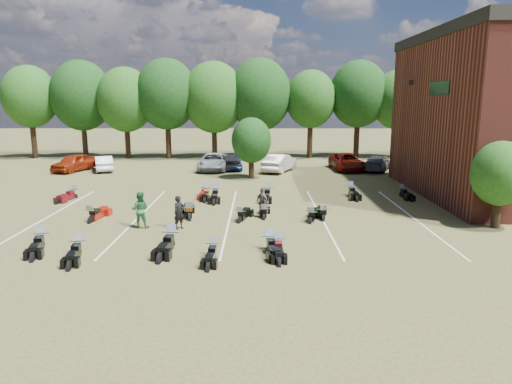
{
  "coord_description": "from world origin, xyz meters",
  "views": [
    {
      "loc": [
        -1.47,
        -21.23,
        6.35
      ],
      "look_at": [
        -1.57,
        4.0,
        1.2
      ],
      "focal_mm": 32.0,
      "sensor_mm": 36.0,
      "label": 1
    }
  ],
  "objects_px": {
    "car_0": "(74,163)",
    "car_4": "(233,162)",
    "person_grey": "(263,202)",
    "person_black": "(179,213)",
    "motorcycle_3": "(269,250)",
    "person_green": "(140,210)",
    "motorcycle_14": "(74,198)",
    "motorcycle_0": "(42,248)",
    "motorcycle_7": "(92,222)"
  },
  "relations": [
    {
      "from": "person_grey",
      "to": "motorcycle_3",
      "type": "relative_size",
      "value": 0.74
    },
    {
      "from": "motorcycle_3",
      "to": "car_0",
      "type": "bearing_deg",
      "value": 118.72
    },
    {
      "from": "car_4",
      "to": "motorcycle_0",
      "type": "relative_size",
      "value": 1.74
    },
    {
      "from": "motorcycle_3",
      "to": "motorcycle_14",
      "type": "distance_m",
      "value": 16.17
    },
    {
      "from": "motorcycle_14",
      "to": "car_0",
      "type": "bearing_deg",
      "value": 125.71
    },
    {
      "from": "person_green",
      "to": "person_grey",
      "type": "height_order",
      "value": "person_green"
    },
    {
      "from": "car_0",
      "to": "motorcycle_3",
      "type": "distance_m",
      "value": 27.58
    },
    {
      "from": "person_grey",
      "to": "motorcycle_7",
      "type": "relative_size",
      "value": 0.7
    },
    {
      "from": "person_green",
      "to": "person_grey",
      "type": "xyz_separation_m",
      "value": [
        6.16,
        2.1,
        -0.09
      ]
    },
    {
      "from": "person_black",
      "to": "motorcycle_7",
      "type": "relative_size",
      "value": 0.7
    },
    {
      "from": "person_black",
      "to": "motorcycle_3",
      "type": "bearing_deg",
      "value": -81.51
    },
    {
      "from": "motorcycle_0",
      "to": "car_0",
      "type": "bearing_deg",
      "value": 94.02
    },
    {
      "from": "car_0",
      "to": "person_green",
      "type": "xyz_separation_m",
      "value": [
        10.58,
        -18.26,
        0.14
      ]
    },
    {
      "from": "motorcycle_7",
      "to": "motorcycle_0",
      "type": "bearing_deg",
      "value": 88.39
    },
    {
      "from": "motorcycle_3",
      "to": "motorcycle_7",
      "type": "bearing_deg",
      "value": 145.05
    },
    {
      "from": "person_black",
      "to": "person_grey",
      "type": "xyz_separation_m",
      "value": [
        4.16,
        2.34,
        -0.01
      ]
    },
    {
      "from": "person_black",
      "to": "car_0",
      "type": "bearing_deg",
      "value": 78.89
    },
    {
      "from": "car_0",
      "to": "motorcycle_0",
      "type": "bearing_deg",
      "value": -53.41
    },
    {
      "from": "car_4",
      "to": "person_grey",
      "type": "distance_m",
      "value": 17.44
    },
    {
      "from": "car_4",
      "to": "person_black",
      "type": "relative_size",
      "value": 2.41
    },
    {
      "from": "person_grey",
      "to": "motorcycle_3",
      "type": "xyz_separation_m",
      "value": [
        0.23,
        -5.56,
        -0.83
      ]
    },
    {
      "from": "car_4",
      "to": "motorcycle_7",
      "type": "bearing_deg",
      "value": -115.02
    },
    {
      "from": "person_grey",
      "to": "motorcycle_7",
      "type": "bearing_deg",
      "value": 58.07
    },
    {
      "from": "car_0",
      "to": "person_black",
      "type": "relative_size",
      "value": 2.72
    },
    {
      "from": "car_4",
      "to": "person_grey",
      "type": "xyz_separation_m",
      "value": [
        2.56,
        -17.25,
        0.14
      ]
    },
    {
      "from": "motorcycle_0",
      "to": "motorcycle_3",
      "type": "distance_m",
      "value": 9.93
    },
    {
      "from": "person_black",
      "to": "motorcycle_14",
      "type": "relative_size",
      "value": 0.77
    },
    {
      "from": "car_0",
      "to": "person_black",
      "type": "xyz_separation_m",
      "value": [
        12.57,
        -18.51,
        0.06
      ]
    },
    {
      "from": "car_0",
      "to": "person_green",
      "type": "distance_m",
      "value": 21.1
    },
    {
      "from": "person_black",
      "to": "motorcycle_14",
      "type": "distance_m",
      "value": 10.77
    },
    {
      "from": "car_4",
      "to": "motorcycle_0",
      "type": "xyz_separation_m",
      "value": [
        -7.13,
        -22.53,
        -0.69
      ]
    },
    {
      "from": "motorcycle_0",
      "to": "motorcycle_14",
      "type": "distance_m",
      "value": 10.33
    },
    {
      "from": "person_black",
      "to": "motorcycle_3",
      "type": "height_order",
      "value": "person_black"
    },
    {
      "from": "motorcycle_0",
      "to": "car_4",
      "type": "bearing_deg",
      "value": 58.3
    },
    {
      "from": "person_black",
      "to": "motorcycle_14",
      "type": "height_order",
      "value": "person_black"
    },
    {
      "from": "person_green",
      "to": "motorcycle_0",
      "type": "height_order",
      "value": "person_green"
    },
    {
      "from": "person_green",
      "to": "motorcycle_7",
      "type": "height_order",
      "value": "person_green"
    },
    {
      "from": "person_black",
      "to": "motorcycle_7",
      "type": "xyz_separation_m",
      "value": [
        -4.84,
        1.22,
        -0.84
      ]
    },
    {
      "from": "car_4",
      "to": "motorcycle_7",
      "type": "relative_size",
      "value": 1.7
    },
    {
      "from": "car_0",
      "to": "motorcycle_3",
      "type": "height_order",
      "value": "car_0"
    },
    {
      "from": "motorcycle_3",
      "to": "person_green",
      "type": "bearing_deg",
      "value": 142.25
    },
    {
      "from": "car_0",
      "to": "motorcycle_7",
      "type": "bearing_deg",
      "value": -47.47
    },
    {
      "from": "car_0",
      "to": "car_4",
      "type": "height_order",
      "value": "car_0"
    },
    {
      "from": "motorcycle_3",
      "to": "motorcycle_14",
      "type": "relative_size",
      "value": 1.03
    },
    {
      "from": "car_4",
      "to": "person_green",
      "type": "height_order",
      "value": "person_green"
    },
    {
      "from": "motorcycle_7",
      "to": "motorcycle_14",
      "type": "relative_size",
      "value": 1.09
    },
    {
      "from": "car_0",
      "to": "person_green",
      "type": "relative_size",
      "value": 2.47
    },
    {
      "from": "person_black",
      "to": "person_grey",
      "type": "relative_size",
      "value": 1.01
    },
    {
      "from": "person_green",
      "to": "motorcycle_14",
      "type": "xyz_separation_m",
      "value": [
        -6.08,
        6.82,
        -0.92
      ]
    },
    {
      "from": "car_0",
      "to": "person_grey",
      "type": "height_order",
      "value": "person_grey"
    }
  ]
}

